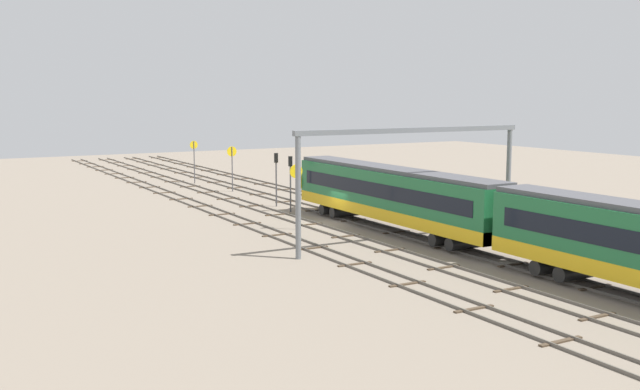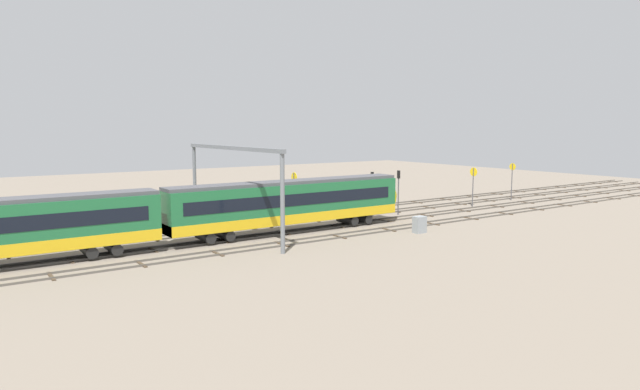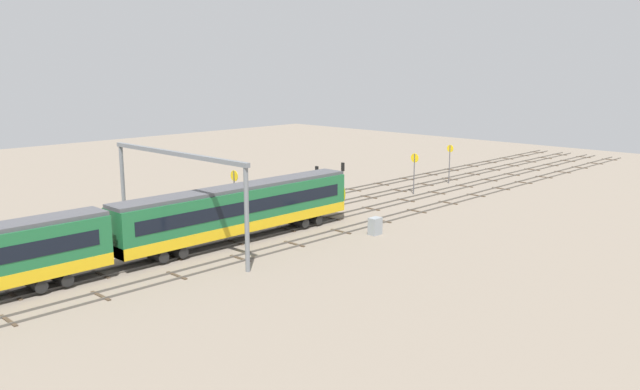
% 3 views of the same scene
% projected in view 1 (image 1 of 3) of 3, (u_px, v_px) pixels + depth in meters
% --- Properties ---
extents(ground_plane, '(159.00, 159.00, 0.00)m').
position_uv_depth(ground_plane, '(332.00, 223.00, 60.37)').
color(ground_plane, gray).
extents(track_near_foreground, '(143.00, 2.40, 0.16)m').
position_uv_depth(track_near_foreground, '(395.00, 216.00, 63.45)').
color(track_near_foreground, '#59544C').
rests_on(track_near_foreground, ground).
extents(track_with_train, '(143.00, 2.40, 0.16)m').
position_uv_depth(track_with_train, '(353.00, 220.00, 61.39)').
color(track_with_train, '#59544C').
rests_on(track_with_train, ground).
extents(track_middle, '(143.00, 2.40, 0.16)m').
position_uv_depth(track_middle, '(309.00, 224.00, 59.33)').
color(track_middle, '#59544C').
rests_on(track_middle, ground).
extents(track_second_far, '(143.00, 2.40, 0.16)m').
position_uv_depth(track_second_far, '(261.00, 229.00, 57.27)').
color(track_second_far, '#59544C').
rests_on(track_second_far, ground).
extents(overhead_gantry, '(0.40, 18.52, 8.23)m').
position_uv_depth(overhead_gantry, '(413.00, 156.00, 50.55)').
color(overhead_gantry, slate).
rests_on(overhead_gantry, ground).
extents(speed_sign_near_foreground, '(0.14, 1.08, 5.12)m').
position_uv_depth(speed_sign_near_foreground, '(296.00, 186.00, 56.90)').
color(speed_sign_near_foreground, '#4C4C51').
rests_on(speed_sign_near_foreground, ground).
extents(speed_sign_mid_trackside, '(0.14, 0.95, 5.07)m').
position_uv_depth(speed_sign_mid_trackside, '(194.00, 156.00, 86.90)').
color(speed_sign_mid_trackside, '#4C4C51').
rests_on(speed_sign_mid_trackside, ground).
extents(speed_sign_far_trackside, '(0.14, 1.09, 4.93)m').
position_uv_depth(speed_sign_far_trackside, '(232.00, 161.00, 79.47)').
color(speed_sign_far_trackside, '#4C4C51').
rests_on(speed_sign_far_trackside, ground).
extents(signal_light_trackside_approach, '(0.31, 0.32, 5.04)m').
position_uv_depth(signal_light_trackside_approach, '(290.00, 176.00, 65.51)').
color(signal_light_trackside_approach, '#4C4C51').
rests_on(signal_light_trackside_approach, ground).
extents(signal_light_trackside_departure, '(0.31, 0.32, 5.06)m').
position_uv_depth(signal_light_trackside_departure, '(276.00, 172.00, 68.78)').
color(signal_light_trackside_departure, '#4C4C51').
rests_on(signal_light_trackside_departure, ground).
extents(relay_cabinet, '(1.17, 0.83, 1.58)m').
position_uv_depth(relay_cabinet, '(393.00, 199.00, 68.58)').
color(relay_cabinet, gray).
rests_on(relay_cabinet, ground).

